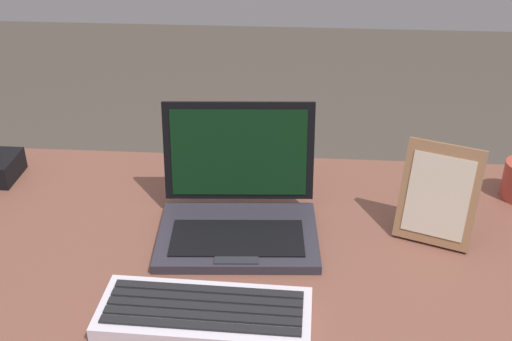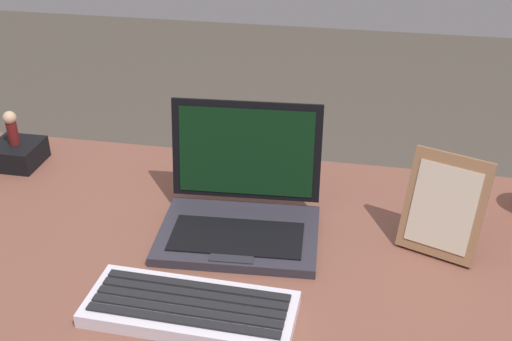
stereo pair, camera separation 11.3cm
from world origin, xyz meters
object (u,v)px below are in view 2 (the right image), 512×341
Objects in this scene: figurine_stand at (17,154)px; external_keyboard at (190,309)px; photo_frame at (444,206)px; figurine at (11,126)px; laptop_front at (241,208)px.

external_keyboard is at bearing -38.18° from figurine_stand.
figurine is (-0.95, 0.16, 0.00)m from photo_frame.
figurine_stand is at bearing 0.00° from figurine.
photo_frame is 1.75× the size of figurine_stand.
photo_frame is (0.41, 0.26, 0.08)m from external_keyboard.
laptop_front is 0.92× the size of external_keyboard.
photo_frame is at bearing -9.75° from figurine_stand.
laptop_front is 0.26m from external_keyboard.
external_keyboard is at bearing -147.23° from photo_frame.
photo_frame is at bearing 0.45° from laptop_front.
external_keyboard is 0.69m from figurine.
figurine_stand is (-0.95, 0.16, -0.07)m from photo_frame.
figurine_stand is 1.33× the size of figurine.
external_keyboard is 0.69m from figurine_stand.
external_keyboard is 3.19× the size of figurine_stand.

